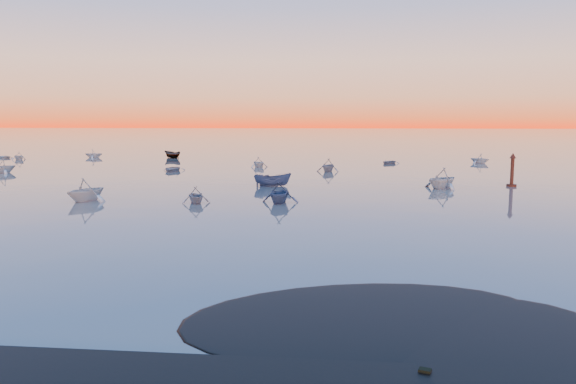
# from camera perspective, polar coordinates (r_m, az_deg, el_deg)

# --- Properties ---
(ground) EXTENTS (600.00, 600.00, 0.00)m
(ground) POSITION_cam_1_polar(r_m,az_deg,el_deg) (118.89, 1.78, 4.10)
(ground) COLOR slate
(ground) RESTS_ON ground
(mud_lobes) EXTENTS (140.00, 6.00, 0.07)m
(mud_lobes) POSITION_cam_1_polar(r_m,az_deg,el_deg) (20.50, -19.10, -12.71)
(mud_lobes) COLOR black
(mud_lobes) RESTS_ON ground
(moored_fleet) EXTENTS (124.00, 58.00, 1.20)m
(moored_fleet) POSITION_cam_1_polar(r_m,az_deg,el_deg) (72.21, -0.85, 1.93)
(moored_fleet) COLOR silver
(moored_fleet) RESTS_ON ground
(boat_near_center) EXTENTS (2.22, 4.10, 1.35)m
(boat_near_center) POSITION_cam_1_polar(r_m,az_deg,el_deg) (58.13, -1.57, 0.59)
(boat_near_center) COLOR #394B6D
(boat_near_center) RESTS_ON ground
(boat_near_right) EXTENTS (3.96, 2.03, 1.34)m
(boat_near_right) POSITION_cam_1_polar(r_m,az_deg,el_deg) (46.72, -0.85, -1.09)
(boat_near_right) COLOR #394B6D
(boat_near_right) RESTS_ON ground
(channel_marker) EXTENTS (1.01, 1.01, 3.58)m
(channel_marker) POSITION_cam_1_polar(r_m,az_deg,el_deg) (62.23, 21.81, 1.83)
(channel_marker) COLOR #40180D
(channel_marker) RESTS_ON ground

